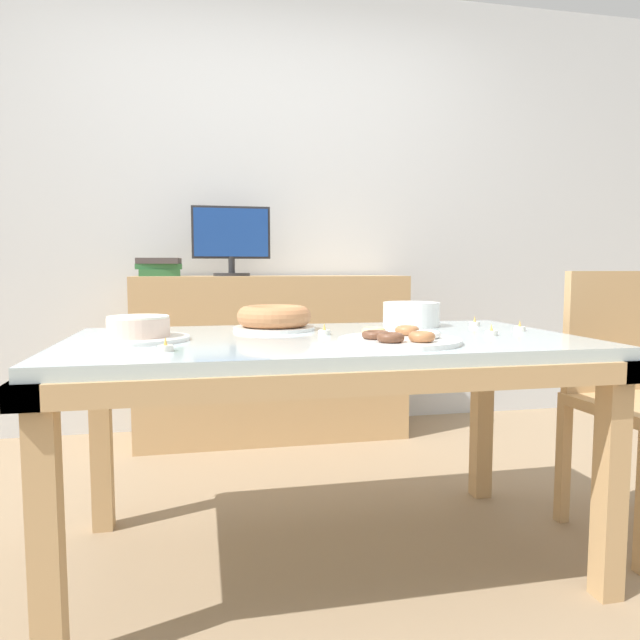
{
  "coord_description": "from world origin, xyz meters",
  "views": [
    {
      "loc": [
        -0.39,
        -1.75,
        0.95
      ],
      "look_at": [
        -0.03,
        -0.08,
        0.79
      ],
      "focal_mm": 32.0,
      "sensor_mm": 36.0,
      "label": 1
    }
  ],
  "objects_px": {
    "cake_chocolate_round": "(139,331)",
    "pastry_platter": "(399,339)",
    "book_stack": "(159,267)",
    "tealight_near_front": "(166,347)",
    "tealight_centre": "(520,328)",
    "plate_stack": "(411,314)",
    "tealight_right_edge": "(475,323)",
    "tealight_near_cakes": "(324,332)",
    "cake_golden_bundt": "(274,318)",
    "computer_monitor": "(231,241)",
    "tealight_left_edge": "(491,332)",
    "chair": "(633,388)"
  },
  "relations": [
    {
      "from": "pastry_platter",
      "to": "book_stack",
      "type": "bearing_deg",
      "value": 115.54
    },
    {
      "from": "tealight_centre",
      "to": "tealight_right_edge",
      "type": "relative_size",
      "value": 1.0
    },
    {
      "from": "pastry_platter",
      "to": "tealight_near_front",
      "type": "distance_m",
      "value": 0.65
    },
    {
      "from": "tealight_near_cakes",
      "to": "computer_monitor",
      "type": "bearing_deg",
      "value": 99.24
    },
    {
      "from": "book_stack",
      "to": "tealight_near_cakes",
      "type": "distance_m",
      "value": 1.51
    },
    {
      "from": "book_stack",
      "to": "tealight_right_edge",
      "type": "xyz_separation_m",
      "value": [
        1.22,
        -1.2,
        -0.21
      ]
    },
    {
      "from": "pastry_platter",
      "to": "tealight_left_edge",
      "type": "xyz_separation_m",
      "value": [
        0.35,
        0.12,
        -0.0
      ]
    },
    {
      "from": "tealight_centre",
      "to": "tealight_left_edge",
      "type": "bearing_deg",
      "value": -147.44
    },
    {
      "from": "cake_golden_bundt",
      "to": "plate_stack",
      "type": "bearing_deg",
      "value": 2.53
    },
    {
      "from": "tealight_left_edge",
      "to": "chair",
      "type": "bearing_deg",
      "value": 6.61
    },
    {
      "from": "tealight_right_edge",
      "to": "tealight_left_edge",
      "type": "distance_m",
      "value": 0.31
    },
    {
      "from": "tealight_right_edge",
      "to": "tealight_near_front",
      "type": "distance_m",
      "value": 1.19
    },
    {
      "from": "plate_stack",
      "to": "tealight_centre",
      "type": "bearing_deg",
      "value": -37.2
    },
    {
      "from": "tealight_near_cakes",
      "to": "cake_chocolate_round",
      "type": "bearing_deg",
      "value": -176.71
    },
    {
      "from": "tealight_near_cakes",
      "to": "tealight_right_edge",
      "type": "xyz_separation_m",
      "value": [
        0.61,
        0.17,
        0.0
      ]
    },
    {
      "from": "tealight_centre",
      "to": "tealight_near_front",
      "type": "xyz_separation_m",
      "value": [
        -1.17,
        -0.25,
        0.0
      ]
    },
    {
      "from": "cake_chocolate_round",
      "to": "tealight_right_edge",
      "type": "xyz_separation_m",
      "value": [
        1.19,
        0.2,
        -0.02
      ]
    },
    {
      "from": "pastry_platter",
      "to": "plate_stack",
      "type": "distance_m",
      "value": 0.5
    },
    {
      "from": "tealight_centre",
      "to": "chair",
      "type": "bearing_deg",
      "value": -4.63
    },
    {
      "from": "computer_monitor",
      "to": "book_stack",
      "type": "relative_size",
      "value": 1.77
    },
    {
      "from": "tealight_left_edge",
      "to": "plate_stack",
      "type": "bearing_deg",
      "value": 113.02
    },
    {
      "from": "pastry_platter",
      "to": "tealight_right_edge",
      "type": "xyz_separation_m",
      "value": [
        0.45,
        0.42,
        -0.0
      ]
    },
    {
      "from": "plate_stack",
      "to": "cake_chocolate_round",
      "type": "bearing_deg",
      "value": -165.87
    },
    {
      "from": "cake_golden_bundt",
      "to": "tealight_near_cakes",
      "type": "relative_size",
      "value": 7.16
    },
    {
      "from": "chair",
      "to": "tealight_centre",
      "type": "relative_size",
      "value": 23.5
    },
    {
      "from": "pastry_platter",
      "to": "tealight_near_cakes",
      "type": "distance_m",
      "value": 0.3
    },
    {
      "from": "cake_golden_bundt",
      "to": "book_stack",
      "type": "bearing_deg",
      "value": 111.48
    },
    {
      "from": "book_stack",
      "to": "plate_stack",
      "type": "bearing_deg",
      "value": -49.7
    },
    {
      "from": "cake_chocolate_round",
      "to": "pastry_platter",
      "type": "xyz_separation_m",
      "value": [
        0.74,
        -0.22,
        -0.02
      ]
    },
    {
      "from": "book_stack",
      "to": "tealight_near_front",
      "type": "relative_size",
      "value": 5.97
    },
    {
      "from": "book_stack",
      "to": "cake_chocolate_round",
      "type": "xyz_separation_m",
      "value": [
        0.03,
        -1.4,
        -0.19
      ]
    },
    {
      "from": "tealight_centre",
      "to": "tealight_right_edge",
      "type": "bearing_deg",
      "value": 110.17
    },
    {
      "from": "plate_stack",
      "to": "tealight_centre",
      "type": "xyz_separation_m",
      "value": [
        0.31,
        -0.23,
        -0.03
      ]
    },
    {
      "from": "cake_golden_bundt",
      "to": "tealight_centre",
      "type": "xyz_separation_m",
      "value": [
        0.83,
        -0.21,
        -0.03
      ]
    },
    {
      "from": "tealight_near_front",
      "to": "tealight_left_edge",
      "type": "height_order",
      "value": "same"
    },
    {
      "from": "plate_stack",
      "to": "tealight_left_edge",
      "type": "height_order",
      "value": "plate_stack"
    },
    {
      "from": "computer_monitor",
      "to": "cake_chocolate_round",
      "type": "height_order",
      "value": "computer_monitor"
    },
    {
      "from": "book_stack",
      "to": "plate_stack",
      "type": "height_order",
      "value": "book_stack"
    },
    {
      "from": "computer_monitor",
      "to": "tealight_near_front",
      "type": "relative_size",
      "value": 10.6
    },
    {
      "from": "tealight_near_cakes",
      "to": "cake_golden_bundt",
      "type": "bearing_deg",
      "value": 127.31
    },
    {
      "from": "pastry_platter",
      "to": "tealight_left_edge",
      "type": "height_order",
      "value": "pastry_platter"
    },
    {
      "from": "chair",
      "to": "plate_stack",
      "type": "distance_m",
      "value": 0.83
    },
    {
      "from": "computer_monitor",
      "to": "tealight_near_cakes",
      "type": "height_order",
      "value": "computer_monitor"
    },
    {
      "from": "chair",
      "to": "cake_chocolate_round",
      "type": "xyz_separation_m",
      "value": [
        -1.7,
        0.03,
        0.24
      ]
    },
    {
      "from": "cake_golden_bundt",
      "to": "tealight_centre",
      "type": "height_order",
      "value": "cake_golden_bundt"
    },
    {
      "from": "book_stack",
      "to": "tealight_right_edge",
      "type": "relative_size",
      "value": 5.97
    },
    {
      "from": "pastry_platter",
      "to": "computer_monitor",
      "type": "bearing_deg",
      "value": 103.55
    },
    {
      "from": "tealight_near_cakes",
      "to": "plate_stack",
      "type": "bearing_deg",
      "value": 28.7
    },
    {
      "from": "cake_golden_bundt",
      "to": "tealight_left_edge",
      "type": "bearing_deg",
      "value": -25.47
    },
    {
      "from": "tealight_near_front",
      "to": "computer_monitor",
      "type": "bearing_deg",
      "value": 80.97
    }
  ]
}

